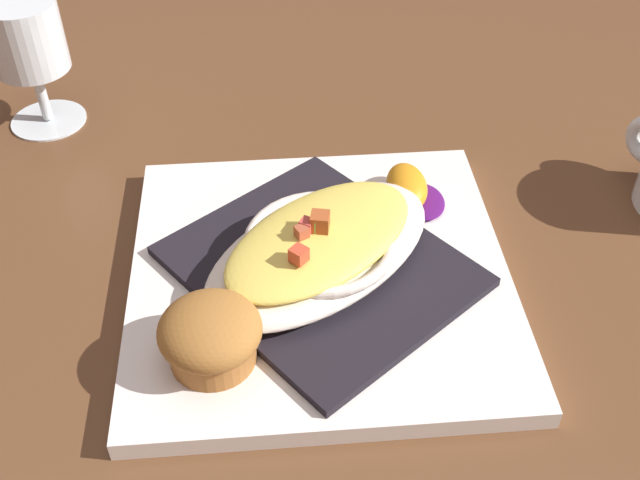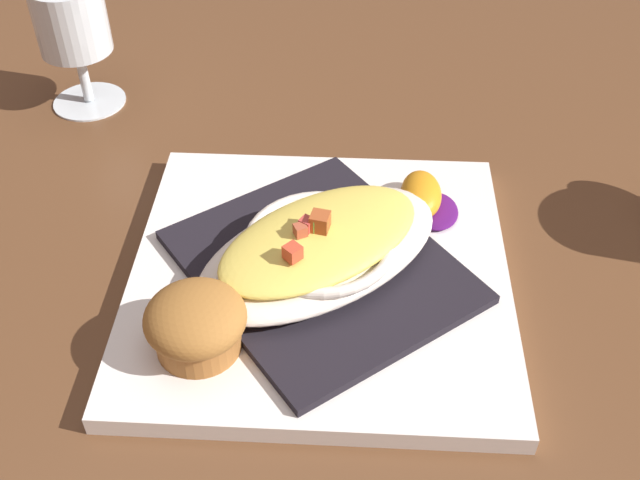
{
  "view_description": "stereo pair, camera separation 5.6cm",
  "coord_description": "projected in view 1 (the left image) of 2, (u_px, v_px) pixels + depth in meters",
  "views": [
    {
      "loc": [
        -0.07,
        -0.41,
        0.42
      ],
      "look_at": [
        0.0,
        0.0,
        0.05
      ],
      "focal_mm": 43.15,
      "sensor_mm": 36.0,
      "label": 1
    },
    {
      "loc": [
        -0.01,
        -0.41,
        0.42
      ],
      "look_at": [
        0.0,
        0.0,
        0.05
      ],
      "focal_mm": 43.15,
      "sensor_mm": 36.0,
      "label": 2
    }
  ],
  "objects": [
    {
      "name": "square_plate",
      "position": [
        320.0,
        277.0,
        0.58
      ],
      "size": [
        0.31,
        0.31,
        0.02
      ],
      "primitive_type": "cube",
      "rotation": [
        0.0,
        0.0,
        -0.08
      ],
      "color": "white",
      "rests_on": "ground_plane"
    },
    {
      "name": "muffin",
      "position": [
        211.0,
        335.0,
        0.5
      ],
      "size": [
        0.07,
        0.07,
        0.04
      ],
      "color": "#A5652E",
      "rests_on": "square_plate"
    },
    {
      "name": "stemmed_glass",
      "position": [
        28.0,
        45.0,
        0.7
      ],
      "size": [
        0.07,
        0.07,
        0.12
      ],
      "color": "white",
      "rests_on": "ground_plane"
    },
    {
      "name": "folded_napkin",
      "position": [
        320.0,
        266.0,
        0.58
      ],
      "size": [
        0.26,
        0.26,
        0.01
      ],
      "primitive_type": "cube",
      "rotation": [
        0.0,
        0.0,
        0.57
      ],
      "color": "black",
      "rests_on": "square_plate"
    },
    {
      "name": "ground_plane",
      "position": [
        320.0,
        284.0,
        0.59
      ],
      "size": [
        2.6,
        2.6,
        0.0
      ],
      "primitive_type": "plane",
      "color": "brown"
    },
    {
      "name": "orange_garnish",
      "position": [
        410.0,
        189.0,
        0.63
      ],
      "size": [
        0.05,
        0.07,
        0.03
      ],
      "color": "#4D1362",
      "rests_on": "square_plate"
    },
    {
      "name": "gratin_dish",
      "position": [
        320.0,
        246.0,
        0.56
      ],
      "size": [
        0.23,
        0.2,
        0.05
      ],
      "color": "silver",
      "rests_on": "folded_napkin"
    }
  ]
}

